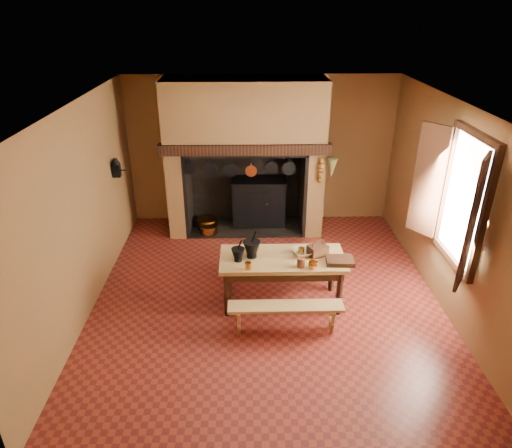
{
  "coord_description": "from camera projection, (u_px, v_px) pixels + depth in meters",
  "views": [
    {
      "loc": [
        -0.28,
        -5.63,
        3.95
      ],
      "look_at": [
        -0.15,
        0.3,
        1.05
      ],
      "focal_mm": 32.0,
      "sensor_mm": 36.0,
      "label": 1
    }
  ],
  "objects": [
    {
      "name": "glass_jar",
      "position": [
        319.0,
        248.0,
        6.41
      ],
      "size": [
        0.11,
        0.11,
        0.14
      ],
      "primitive_type": "cylinder",
      "rotation": [
        0.0,
        0.0,
        0.39
      ],
      "color": "beige",
      "rests_on": "work_table"
    },
    {
      "name": "wicker_basket",
      "position": [
        318.0,
        250.0,
        6.35
      ],
      "size": [
        0.31,
        0.28,
        0.25
      ],
      "rotation": [
        0.0,
        0.0,
        0.44
      ],
      "color": "#452614",
      "rests_on": "work_table"
    },
    {
      "name": "window",
      "position": [
        455.0,
        200.0,
        5.73
      ],
      "size": [
        0.39,
        1.75,
        1.76
      ],
      "color": "white",
      "rests_on": "wall_right"
    },
    {
      "name": "ceiling",
      "position": [
        269.0,
        106.0,
        5.56
      ],
      "size": [
        5.5,
        5.5,
        0.0
      ],
      "primitive_type": "plane",
      "rotation": [
        3.14,
        0.0,
        0.0
      ],
      "color": "silver",
      "rests_on": "back_wall"
    },
    {
      "name": "bench_back",
      "position": [
        279.0,
        258.0,
        7.09
      ],
      "size": [
        1.68,
        0.29,
        0.47
      ],
      "color": "tan",
      "rests_on": "floor"
    },
    {
      "name": "hearth_pans",
      "position": [
        207.0,
        225.0,
        8.72
      ],
      "size": [
        0.51,
        0.62,
        0.2
      ],
      "color": "#B07128",
      "rests_on": "floor"
    },
    {
      "name": "wooden_tray",
      "position": [
        340.0,
        261.0,
        6.18
      ],
      "size": [
        0.39,
        0.29,
        0.06
      ],
      "primitive_type": "cube",
      "rotation": [
        0.0,
        0.0,
        -0.05
      ],
      "color": "#391D12",
      "rests_on": "work_table"
    },
    {
      "name": "brass_mug_a",
      "position": [
        248.0,
        266.0,
        6.03
      ],
      "size": [
        0.1,
        0.1,
        0.1
      ],
      "primitive_type": "cylinder",
      "rotation": [
        0.0,
        0.0,
        0.13
      ],
      "color": "#B07128",
      "rests_on": "work_table"
    },
    {
      "name": "mortar_small",
      "position": [
        238.0,
        254.0,
        6.2
      ],
      "size": [
        0.19,
        0.19,
        0.32
      ],
      "rotation": [
        0.0,
        0.0,
        -0.02
      ],
      "color": "black",
      "rests_on": "work_table"
    },
    {
      "name": "work_table",
      "position": [
        282.0,
        264.0,
        6.38
      ],
      "size": [
        1.74,
        0.77,
        0.75
      ],
      "color": "tan",
      "rests_on": "floor"
    },
    {
      "name": "floor",
      "position": [
        266.0,
        296.0,
        6.79
      ],
      "size": [
        5.5,
        5.5,
        0.0
      ],
      "primitive_type": "plane",
      "color": "maroon",
      "rests_on": "ground"
    },
    {
      "name": "wall_left",
      "position": [
        82.0,
        212.0,
        6.13
      ],
      "size": [
        0.02,
        5.5,
        2.8
      ],
      "primitive_type": "cube",
      "color": "brown",
      "rests_on": "floor"
    },
    {
      "name": "herb_bunch",
      "position": [
        331.0,
        168.0,
        7.82
      ],
      "size": [
        0.2,
        0.2,
        0.35
      ],
      "primitive_type": "cone",
      "rotation": [
        3.14,
        0.0,
        0.0
      ],
      "color": "brown",
      "rests_on": "chimney_breast"
    },
    {
      "name": "chimney_breast",
      "position": [
        245.0,
        136.0,
        8.07
      ],
      "size": [
        2.95,
        0.96,
        2.8
      ],
      "color": "brown",
      "rests_on": "floor"
    },
    {
      "name": "onion_string",
      "position": [
        321.0,
        171.0,
        7.84
      ],
      "size": [
        0.12,
        0.1,
        0.46
      ],
      "primitive_type": null,
      "color": "#9B4F1C",
      "rests_on": "chimney_breast"
    },
    {
      "name": "iron_range",
      "position": [
        259.0,
        201.0,
        8.78
      ],
      "size": [
        1.12,
        0.55,
        1.6
      ],
      "color": "black",
      "rests_on": "floor"
    },
    {
      "name": "hanging_pans",
      "position": [
        243.0,
        169.0,
        7.81
      ],
      "size": [
        1.92,
        0.29,
        0.27
      ],
      "color": "black",
      "rests_on": "chimney_breast"
    },
    {
      "name": "coffee_grinder",
      "position": [
        251.0,
        250.0,
        6.37
      ],
      "size": [
        0.15,
        0.11,
        0.17
      ],
      "rotation": [
        0.0,
        0.0,
        -0.02
      ],
      "color": "#391D12",
      "rests_on": "work_table"
    },
    {
      "name": "bench_front",
      "position": [
        285.0,
        312.0,
        5.93
      ],
      "size": [
        1.5,
        0.26,
        0.42
      ],
      "color": "tan",
      "rests_on": "floor"
    },
    {
      "name": "stoneware_crock",
      "position": [
        301.0,
        262.0,
        6.08
      ],
      "size": [
        0.13,
        0.13,
        0.13
      ],
      "primitive_type": "cylinder",
      "rotation": [
        0.0,
        0.0,
        0.22
      ],
      "color": "brown",
      "rests_on": "work_table"
    },
    {
      "name": "mixing_bowl",
      "position": [
        303.0,
        252.0,
        6.39
      ],
      "size": [
        0.36,
        0.36,
        0.07
      ],
      "primitive_type": "imported",
      "rotation": [
        0.0,
        0.0,
        0.26
      ],
      "color": "#BDB791",
      "rests_on": "work_table"
    },
    {
      "name": "mortar_large",
      "position": [
        252.0,
        248.0,
        6.28
      ],
      "size": [
        0.24,
        0.24,
        0.41
      ],
      "rotation": [
        0.0,
        0.0,
        0.04
      ],
      "color": "black",
      "rests_on": "work_table"
    },
    {
      "name": "brass_cup",
      "position": [
        313.0,
        265.0,
        6.04
      ],
      "size": [
        0.13,
        0.13,
        0.1
      ],
      "primitive_type": "imported",
      "rotation": [
        0.0,
        0.0,
        0.04
      ],
      "color": "#B07128",
      "rests_on": "work_table"
    },
    {
      "name": "wall_front",
      "position": [
        283.0,
        349.0,
        3.71
      ],
      "size": [
        5.0,
        0.02,
        2.8
      ],
      "primitive_type": "cube",
      "color": "brown",
      "rests_on": "floor"
    },
    {
      "name": "wall_coffee_mill",
      "position": [
        116.0,
        166.0,
        7.47
      ],
      "size": [
        0.23,
        0.16,
        0.31
      ],
      "color": "black",
      "rests_on": "wall_left"
    },
    {
      "name": "back_wall",
      "position": [
        261.0,
        151.0,
        8.65
      ],
      "size": [
        5.0,
        0.02,
        2.8
      ],
      "primitive_type": "cube",
      "color": "brown",
      "rests_on": "floor"
    },
    {
      "name": "brass_mug_b",
      "position": [
        301.0,
        251.0,
        6.39
      ],
      "size": [
        0.11,
        0.11,
        0.1
      ],
      "primitive_type": "cylinder",
      "rotation": [
        0.0,
        0.0,
        -0.26
      ],
      "color": "#B07128",
      "rests_on": "work_table"
    },
    {
      "name": "wall_right",
      "position": [
        450.0,
        209.0,
        6.23
      ],
      "size": [
        0.02,
        5.5,
        2.8
      ],
      "primitive_type": "cube",
      "color": "brown",
      "rests_on": "floor"
    }
  ]
}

